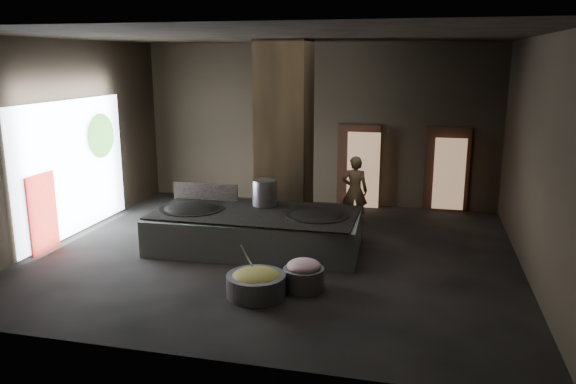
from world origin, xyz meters
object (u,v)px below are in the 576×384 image
(wok_right, at_px, (317,219))
(meat_basin, at_px, (304,279))
(stock_pot, at_px, (265,193))
(veg_basin, at_px, (256,285))
(hearth_platform, at_px, (256,231))
(wok_left, at_px, (192,212))
(cook, at_px, (355,191))

(wok_right, bearing_deg, meat_basin, -85.79)
(stock_pot, relative_size, veg_basin, 0.56)
(meat_basin, bearing_deg, hearth_platform, 127.45)
(veg_basin, bearing_deg, wok_left, 132.74)
(hearth_platform, height_order, meat_basin, hearth_platform)
(hearth_platform, height_order, cook, cook)
(stock_pot, distance_m, cook, 2.53)
(wok_right, height_order, meat_basin, wok_right)
(wok_left, height_order, veg_basin, wok_left)
(cook, bearing_deg, stock_pot, 40.89)
(stock_pot, height_order, cook, cook)
(veg_basin, bearing_deg, hearth_platform, 107.02)
(veg_basin, bearing_deg, wok_right, 76.16)
(stock_pot, bearing_deg, wok_left, -158.20)
(cook, bearing_deg, hearth_platform, 47.97)
(wok_left, distance_m, cook, 4.06)
(hearth_platform, distance_m, stock_pot, 0.92)
(wok_left, height_order, wok_right, wok_left)
(wok_left, bearing_deg, stock_pot, 21.80)
(wok_right, xyz_separation_m, veg_basin, (-0.61, -2.47, -0.56))
(stock_pot, xyz_separation_m, meat_basin, (1.45, -2.51, -0.93))
(wok_left, xyz_separation_m, veg_basin, (2.19, -2.37, -0.56))
(hearth_platform, distance_m, meat_basin, 2.47)
(wok_left, height_order, stock_pot, stock_pot)
(wok_right, bearing_deg, cook, 76.82)
(meat_basin, bearing_deg, cook, 84.93)
(cook, distance_m, meat_basin, 4.31)
(hearth_platform, distance_m, wok_right, 1.40)
(wok_left, height_order, cook, cook)
(wok_left, bearing_deg, veg_basin, -47.26)
(wok_left, xyz_separation_m, wok_right, (2.80, 0.10, 0.00))
(wok_left, xyz_separation_m, meat_basin, (2.95, -1.91, -0.55))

